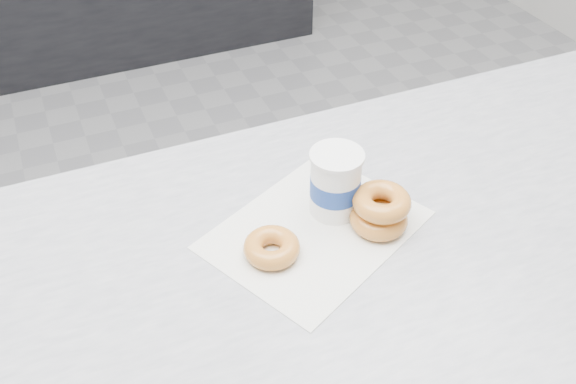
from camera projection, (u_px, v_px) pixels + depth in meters
name	position (u px, v px, depth m)	size (l,w,h in m)	color
ground	(198.00, 339.00, 2.00)	(5.00, 5.00, 0.00)	gray
wax_paper	(315.00, 230.00, 1.07)	(0.34, 0.26, 0.00)	silver
donut_single	(272.00, 247.00, 1.02)	(0.09, 0.09, 0.03)	gold
donut_stack	(380.00, 210.00, 1.06)	(0.14, 0.14, 0.07)	gold
coffee_cup	(335.00, 183.00, 1.07)	(0.09, 0.09, 0.12)	white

